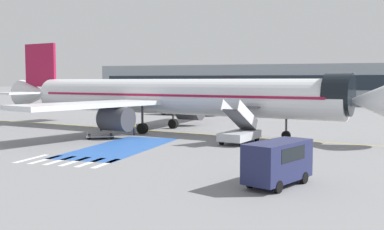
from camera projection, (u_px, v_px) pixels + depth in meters
ground_plane at (155, 132)px, 48.25m from camera, size 600.00×600.00×0.00m
apron_leadline_yellow at (172, 132)px, 48.68m from camera, size 78.84×17.06×0.01m
apron_stand_patch_blue at (121, 147)px, 37.43m from camera, size 5.42×13.53×0.01m
apron_walkway_bar_0 at (31, 159)px, 31.99m from camera, size 0.44×3.60×0.01m
apron_walkway_bar_1 at (46, 159)px, 31.61m from camera, size 0.44×3.60×0.01m
apron_walkway_bar_2 at (60, 160)px, 31.24m from camera, size 0.44×3.60×0.01m
apron_walkway_bar_3 at (75, 161)px, 30.87m from camera, size 0.44×3.60×0.01m
apron_walkway_bar_4 at (91, 162)px, 30.50m from camera, size 0.44×3.60×0.01m
apron_walkway_bar_5 at (106, 163)px, 30.13m from camera, size 0.44×3.60×0.01m
airliner at (167, 97)px, 48.70m from camera, size 46.17×33.27×10.32m
boarding_stairs_forward at (240, 132)px, 39.73m from camera, size 3.16×5.52×3.97m
fuel_tanker at (188, 104)px, 72.15m from camera, size 10.80×3.44×3.47m
service_van_1 at (278, 160)px, 23.62m from camera, size 3.36×4.77×2.36m
baggage_cart at (100, 136)px, 42.98m from camera, size 3.00×2.60×0.87m
ground_crew_0 at (134, 125)px, 45.54m from camera, size 0.32×0.47×1.83m
ground_crew_1 at (101, 121)px, 49.74m from camera, size 0.24×0.43×1.82m
terminal_building at (309, 84)px, 105.38m from camera, size 102.93×12.10×9.30m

